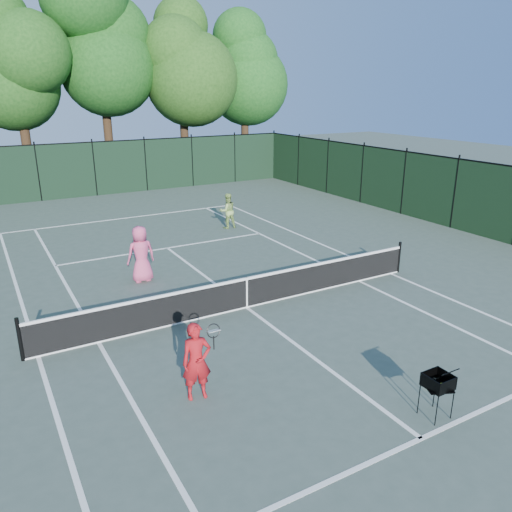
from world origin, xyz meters
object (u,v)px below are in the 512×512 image
player_pink (141,254)px  player_green (228,211)px  coach (197,361)px  loose_ball_midcourt (426,386)px  ball_hopper (438,381)px

player_pink → player_green: (5.27, 4.39, -0.13)m
coach → loose_ball_midcourt: 4.75m
coach → player_green: bearing=70.2°
ball_hopper → loose_ball_midcourt: bearing=73.6°
player_pink → ball_hopper: 9.88m
coach → player_green: size_ratio=1.04×
coach → player_pink: 6.83m
coach → loose_ball_midcourt: bearing=-16.3°
ball_hopper → player_pink: bearing=128.2°
ball_hopper → loose_ball_midcourt: 1.19m
ball_hopper → loose_ball_midcourt: size_ratio=13.01×
player_green → player_pink: bearing=43.4°
ball_hopper → loose_ball_midcourt: (0.60, 0.73, -0.71)m
player_green → ball_hopper: bearing=82.8°
player_green → ball_hopper: (-2.66, -13.93, -0.03)m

